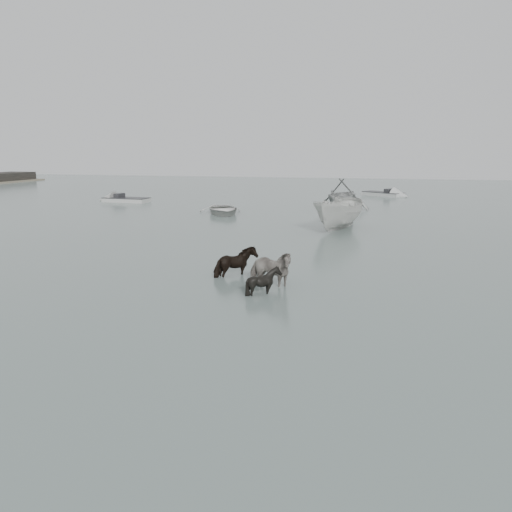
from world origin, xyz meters
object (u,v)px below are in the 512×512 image
(pony_dark, at_px, (236,258))
(rowboat_lead, at_px, (223,208))
(pony_black, at_px, (264,277))
(pony_pinto, at_px, (270,264))

(pony_dark, relative_size, rowboat_lead, 0.32)
(pony_dark, relative_size, pony_black, 1.24)
(pony_pinto, distance_m, pony_dark, 1.78)
(pony_dark, bearing_deg, rowboat_lead, 36.94)
(pony_dark, distance_m, pony_black, 2.50)
(pony_pinto, height_order, pony_black, pony_pinto)
(pony_pinto, relative_size, rowboat_lead, 0.42)
(pony_dark, distance_m, rowboat_lead, 18.15)
(pony_black, distance_m, rowboat_lead, 20.55)
(pony_pinto, relative_size, pony_black, 1.62)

